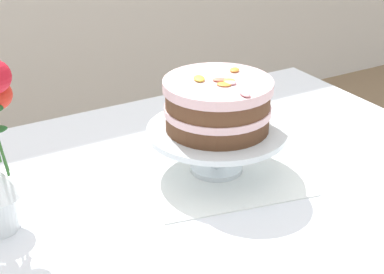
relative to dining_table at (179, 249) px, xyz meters
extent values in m
cube|color=white|center=(0.00, 0.03, 0.08)|extent=(1.40, 1.00, 0.03)
cylinder|color=brown|center=(0.60, 0.43, -0.29)|extent=(0.06, 0.06, 0.71)
cube|color=white|center=(0.14, 0.09, 0.09)|extent=(0.38, 0.38, 0.00)
cylinder|color=silver|center=(0.14, 0.09, 0.10)|extent=(0.11, 0.11, 0.01)
cylinder|color=silver|center=(0.14, 0.09, 0.14)|extent=(0.03, 0.03, 0.07)
cylinder|color=silver|center=(0.14, 0.09, 0.19)|extent=(0.29, 0.29, 0.01)
cylinder|color=brown|center=(0.14, 0.09, 0.21)|extent=(0.21, 0.21, 0.03)
cylinder|color=beige|center=(0.14, 0.09, 0.23)|extent=(0.22, 0.22, 0.02)
cylinder|color=brown|center=(0.14, 0.09, 0.26)|extent=(0.21, 0.21, 0.03)
cylinder|color=beige|center=(0.14, 0.09, 0.28)|extent=(0.22, 0.22, 0.02)
ellipsoid|color=orange|center=(0.14, 0.06, 0.30)|extent=(0.04, 0.04, 0.00)
ellipsoid|color=pink|center=(0.14, 0.00, 0.30)|extent=(0.03, 0.04, 0.01)
ellipsoid|color=yellow|center=(0.16, 0.07, 0.30)|extent=(0.03, 0.03, 0.01)
ellipsoid|color=orange|center=(0.20, 0.12, 0.30)|extent=(0.03, 0.03, 0.01)
ellipsoid|color=pink|center=(0.16, 0.07, 0.30)|extent=(0.02, 0.03, 0.01)
ellipsoid|color=#E56B51|center=(0.15, 0.09, 0.30)|extent=(0.03, 0.03, 0.01)
ellipsoid|color=yellow|center=(0.11, 0.11, 0.30)|extent=(0.03, 0.04, 0.01)
camera|label=1|loc=(-0.47, -0.86, 0.72)|focal=57.07mm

